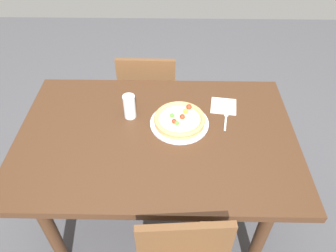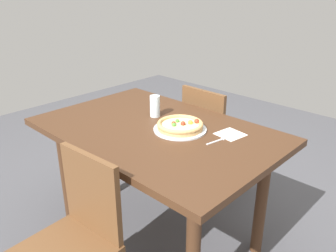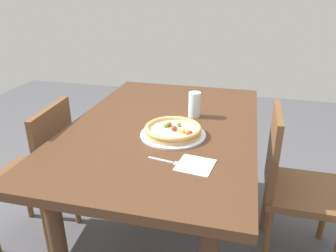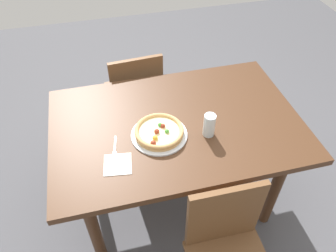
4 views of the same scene
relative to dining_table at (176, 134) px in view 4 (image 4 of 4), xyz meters
name	(u,v)px [view 4 (image 4 of 4)]	position (x,y,z in m)	size (l,w,h in m)	color
ground_plane	(175,197)	(0.00, 0.00, -0.67)	(6.00, 6.00, 0.00)	#4C4C51
dining_table	(176,134)	(0.00, 0.00, 0.00)	(1.43, 0.94, 0.77)	#472B19
chair_near	(135,94)	(0.14, -0.68, -0.20)	(0.43, 0.43, 0.86)	brown
plate	(159,135)	(0.12, 0.08, 0.11)	(0.31, 0.31, 0.01)	silver
pizza	(159,132)	(0.12, 0.08, 0.13)	(0.27, 0.27, 0.05)	tan
fork	(115,149)	(0.37, 0.13, 0.10)	(0.04, 0.17, 0.00)	silver
drinking_glass	(209,125)	(-0.15, 0.13, 0.17)	(0.06, 0.06, 0.14)	silver
napkin	(118,164)	(0.37, 0.23, 0.10)	(0.14, 0.14, 0.00)	white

